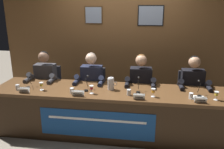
{
  "coord_description": "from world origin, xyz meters",
  "views": [
    {
      "loc": [
        0.49,
        -3.43,
        2.06
      ],
      "look_at": [
        0.0,
        0.0,
        0.99
      ],
      "focal_mm": 38.17,
      "sensor_mm": 36.0,
      "label": 1
    }
  ],
  "objects": [
    {
      "name": "water_cup_center_left",
      "position": [
        -0.57,
        -0.23,
        0.78
      ],
      "size": [
        0.06,
        0.06,
        0.08
      ],
      "color": "silver",
      "rests_on": "conference_table"
    },
    {
      "name": "wall_back_panelled",
      "position": [
        0.0,
        1.39,
        1.3
      ],
      "size": [
        4.92,
        0.14,
        2.6
      ],
      "color": "brown",
      "rests_on": "ground_plane"
    },
    {
      "name": "chair_far_left",
      "position": [
        -1.28,
        0.58,
        0.43
      ],
      "size": [
        0.44,
        0.44,
        0.89
      ],
      "color": "black",
      "rests_on": "ground_plane"
    },
    {
      "name": "panelist_far_right",
      "position": [
        1.28,
        0.38,
        0.71
      ],
      "size": [
        0.51,
        0.48,
        1.22
      ],
      "color": "black",
      "rests_on": "ground_plane"
    },
    {
      "name": "conference_table",
      "position": [
        -0.0,
        -0.11,
        0.51
      ],
      "size": [
        3.72,
        0.8,
        0.74
      ],
      "color": "brown",
      "rests_on": "ground_plane"
    },
    {
      "name": "nameplate_center_right",
      "position": [
        0.43,
        -0.32,
        0.78
      ],
      "size": [
        0.16,
        0.06,
        0.08
      ],
      "color": "white",
      "rests_on": "conference_table"
    },
    {
      "name": "ground_plane",
      "position": [
        0.0,
        0.0,
        0.0
      ],
      "size": [
        12.0,
        12.0,
        0.0
      ],
      "primitive_type": "plane",
      "color": "gray"
    },
    {
      "name": "panelist_far_left",
      "position": [
        -1.28,
        0.38,
        0.71
      ],
      "size": [
        0.51,
        0.48,
        1.22
      ],
      "color": "black",
      "rests_on": "ground_plane"
    },
    {
      "name": "panelist_center_left",
      "position": [
        -0.43,
        0.38,
        0.71
      ],
      "size": [
        0.51,
        0.48,
        1.22
      ],
      "color": "black",
      "rests_on": "ground_plane"
    },
    {
      "name": "water_pitcher_central",
      "position": [
        -0.02,
        0.02,
        0.84
      ],
      "size": [
        0.15,
        0.1,
        0.21
      ],
      "color": "silver",
      "rests_on": "conference_table"
    },
    {
      "name": "nameplate_far_left",
      "position": [
        -1.29,
        -0.3,
        0.78
      ],
      "size": [
        0.16,
        0.06,
        0.08
      ],
      "color": "white",
      "rests_on": "conference_table"
    },
    {
      "name": "juice_glass_center_left",
      "position": [
        -0.28,
        -0.19,
        0.83
      ],
      "size": [
        0.06,
        0.06,
        0.12
      ],
      "color": "white",
      "rests_on": "conference_table"
    },
    {
      "name": "microphone_far_left",
      "position": [
        -1.33,
        -0.07,
        0.81
      ],
      "size": [
        0.06,
        0.17,
        0.22
      ],
      "color": "black",
      "rests_on": "conference_table"
    },
    {
      "name": "water_cup_center_right",
      "position": [
        0.27,
        -0.17,
        0.78
      ],
      "size": [
        0.06,
        0.06,
        0.08
      ],
      "color": "silver",
      "rests_on": "conference_table"
    },
    {
      "name": "juice_glass_center_right",
      "position": [
        0.62,
        -0.19,
        0.83
      ],
      "size": [
        0.06,
        0.06,
        0.12
      ],
      "color": "white",
      "rests_on": "conference_table"
    },
    {
      "name": "microphone_center_right",
      "position": [
        0.41,
        -0.03,
        0.81
      ],
      "size": [
        0.06,
        0.17,
        0.22
      ],
      "color": "black",
      "rests_on": "conference_table"
    },
    {
      "name": "chair_center_left",
      "position": [
        -0.43,
        0.58,
        0.43
      ],
      "size": [
        0.44,
        0.44,
        0.89
      ],
      "color": "black",
      "rests_on": "ground_plane"
    },
    {
      "name": "juice_glass_far_right",
      "position": [
        1.49,
        -0.18,
        0.83
      ],
      "size": [
        0.06,
        0.06,
        0.12
      ],
      "color": "white",
      "rests_on": "conference_table"
    },
    {
      "name": "microphone_center_left",
      "position": [
        -0.39,
        -0.07,
        0.81
      ],
      "size": [
        0.06,
        0.17,
        0.22
      ],
      "color": "black",
      "rests_on": "conference_table"
    },
    {
      "name": "document_stack_far_right",
      "position": [
        1.25,
        -0.15,
        0.75
      ],
      "size": [
        0.21,
        0.16,
        0.01
      ],
      "color": "white",
      "rests_on": "conference_table"
    },
    {
      "name": "water_cup_far_right",
      "position": [
        1.15,
        -0.19,
        0.78
      ],
      "size": [
        0.06,
        0.06,
        0.08
      ],
      "color": "silver",
      "rests_on": "conference_table"
    },
    {
      "name": "nameplate_center_left",
      "position": [
        -0.45,
        -0.31,
        0.78
      ],
      "size": [
        0.18,
        0.06,
        0.08
      ],
      "color": "white",
      "rests_on": "conference_table"
    },
    {
      "name": "chair_far_right",
      "position": [
        1.28,
        0.58,
        0.43
      ],
      "size": [
        0.44,
        0.44,
        0.89
      ],
      "color": "black",
      "rests_on": "ground_plane"
    },
    {
      "name": "water_cup_far_left",
      "position": [
        -1.45,
        -0.21,
        0.78
      ],
      "size": [
        0.06,
        0.06,
        0.08
      ],
      "color": "silver",
      "rests_on": "conference_table"
    },
    {
      "name": "juice_glass_far_left",
      "position": [
        -1.08,
        -0.16,
        0.83
      ],
      "size": [
        0.06,
        0.06,
        0.12
      ],
      "color": "white",
      "rests_on": "conference_table"
    },
    {
      "name": "microphone_far_right",
      "position": [
        1.28,
        -0.06,
        0.81
      ],
      "size": [
        0.06,
        0.17,
        0.22
      ],
      "color": "black",
      "rests_on": "conference_table"
    },
    {
      "name": "chair_center_right",
      "position": [
        0.43,
        0.58,
        0.43
      ],
      "size": [
        0.44,
        0.44,
        0.89
      ],
      "color": "black",
      "rests_on": "ground_plane"
    },
    {
      "name": "nameplate_far_right",
      "position": [
        1.26,
        -0.31,
        0.78
      ],
      "size": [
        0.16,
        0.06,
        0.08
      ],
      "color": "white",
      "rests_on": "conference_table"
    },
    {
      "name": "panelist_center_right",
      "position": [
        0.43,
        0.38,
        0.71
      ],
      "size": [
        0.51,
        0.48,
        1.22
      ],
      "color": "black",
      "rests_on": "ground_plane"
    }
  ]
}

